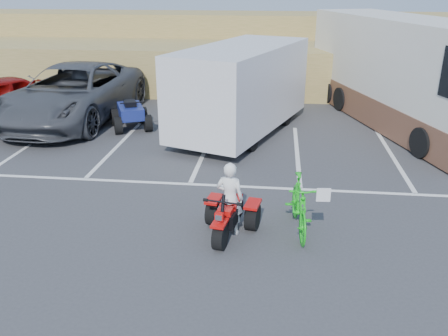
# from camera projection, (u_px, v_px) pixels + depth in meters

# --- Properties ---
(ground) EXTENTS (100.00, 100.00, 0.00)m
(ground) POSITION_uv_depth(u_px,v_px,m) (168.00, 232.00, 9.47)
(ground) COLOR #3A3A3D
(ground) RESTS_ON ground
(parking_stripes) EXTENTS (28.00, 5.16, 0.01)m
(parking_stripes) POSITION_uv_depth(u_px,v_px,m) (231.00, 162.00, 13.14)
(parking_stripes) COLOR white
(parking_stripes) RESTS_ON ground
(grass_embankment) EXTENTS (40.00, 8.50, 3.10)m
(grass_embankment) POSITION_uv_depth(u_px,v_px,m) (237.00, 51.00, 23.24)
(grass_embankment) COLOR olive
(grass_embankment) RESTS_ON ground
(red_trike_atv) EXTENTS (1.31, 1.60, 0.94)m
(red_trike_atv) POSITION_uv_depth(u_px,v_px,m) (228.00, 236.00, 9.35)
(red_trike_atv) COLOR red
(red_trike_atv) RESTS_ON ground
(rider) EXTENTS (0.59, 0.44, 1.48)m
(rider) POSITION_uv_depth(u_px,v_px,m) (230.00, 198.00, 9.21)
(rider) COLOR white
(rider) RESTS_ON ground
(green_dirt_bike) EXTENTS (0.70, 1.91, 1.12)m
(green_dirt_bike) POSITION_uv_depth(u_px,v_px,m) (299.00, 205.00, 9.34)
(green_dirt_bike) COLOR #14BF19
(green_dirt_bike) RESTS_ON ground
(grey_pickup) EXTENTS (3.67, 7.19, 1.94)m
(grey_pickup) POSITION_uv_depth(u_px,v_px,m) (74.00, 93.00, 16.71)
(grey_pickup) COLOR #404247
(grey_pickup) RESTS_ON ground
(cargo_trailer) EXTENTS (4.29, 6.46, 2.80)m
(cargo_trailer) POSITION_uv_depth(u_px,v_px,m) (242.00, 87.00, 15.10)
(cargo_trailer) COLOR silver
(cargo_trailer) RESTS_ON ground
(rv_motorhome) EXTENTS (5.38, 10.03, 3.50)m
(rv_motorhome) POSITION_uv_depth(u_px,v_px,m) (400.00, 79.00, 16.21)
(rv_motorhome) COLOR silver
(rv_motorhome) RESTS_ON ground
(quad_atv_blue) EXTENTS (1.75, 1.96, 1.05)m
(quad_atv_blue) POSITION_uv_depth(u_px,v_px,m) (132.00, 128.00, 16.12)
(quad_atv_blue) COLOR navy
(quad_atv_blue) RESTS_ON ground
(quad_atv_green) EXTENTS (1.42, 1.61, 0.87)m
(quad_atv_green) POSITION_uv_depth(u_px,v_px,m) (217.00, 118.00, 17.32)
(quad_atv_green) COLOR #16621A
(quad_atv_green) RESTS_ON ground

